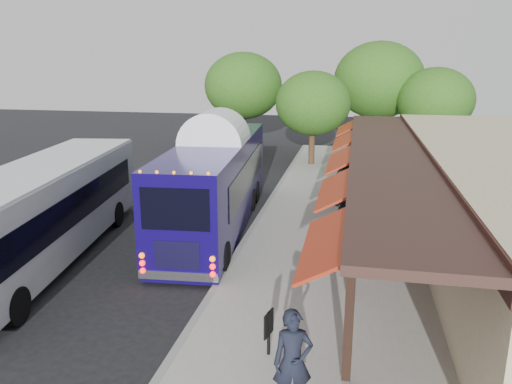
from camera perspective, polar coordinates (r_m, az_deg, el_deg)
The scene contains 15 objects.
ground at distance 14.78m, azimuth -4.48°, elevation -10.63°, with size 90.00×90.00×0.00m, color black.
sidewalk at distance 18.00m, azimuth 14.73°, elevation -6.03°, with size 10.00×40.00×0.15m, color #9E9B93.
curb at distance 18.32m, azimuth -0.95°, elevation -5.14°, with size 0.20×40.00×0.16m, color gray.
station_shelter at distance 18.02m, azimuth 25.89°, elevation -1.11°, with size 8.15×20.00×3.60m.
coach_bus at distance 19.22m, azimuth -4.62°, elevation 1.58°, with size 3.20×11.38×3.60m.
city_bus at distance 17.35m, azimuth -23.24°, elevation -1.84°, with size 4.09×11.81×3.11m.
ped_a at distance 9.45m, azimuth 4.22°, elevation -18.76°, with size 0.72×0.47×1.98m, color black.
ped_b at distance 19.27m, azimuth 9.89°, elevation -1.64°, with size 0.76×0.60×1.57m, color black.
ped_c at distance 24.17m, azimuth 10.26°, elevation 2.01°, with size 1.05×0.44×1.80m, color black.
ped_d at distance 23.65m, azimuth 10.23°, elevation 1.70°, with size 1.15×0.66×1.78m, color black.
sign_board at distance 11.07m, azimuth 1.44°, elevation -15.04°, with size 0.15×0.46×1.02m.
tree_left at distance 30.21m, azimuth 6.53°, elevation 10.03°, with size 4.47×4.47×5.72m.
tree_mid at distance 34.41m, azimuth 13.87°, elevation 12.30°, with size 5.87×5.87×7.52m.
tree_right at distance 32.62m, azimuth 19.80°, elevation 9.85°, with size 4.62×4.62×5.91m.
tree_far at distance 35.06m, azimuth -1.45°, elevation 12.03°, with size 5.34×5.34×6.84m.
Camera 1 is at (3.71, -12.81, 6.39)m, focal length 35.00 mm.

